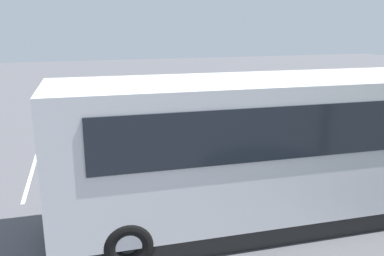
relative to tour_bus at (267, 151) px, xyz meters
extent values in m
plane|color=#4C4C51|center=(0.11, -4.04, -1.64)|extent=(80.00, 80.00, 0.00)
cube|color=silver|center=(-0.01, 0.00, 0.21)|extent=(9.33, 2.85, 2.80)
cube|color=black|center=(4.56, -0.17, 0.77)|extent=(0.14, 2.10, 1.23)
cube|color=black|center=(-0.06, -1.27, 0.77)|extent=(7.76, 0.33, 1.01)
cube|color=black|center=(0.04, 1.27, 0.77)|extent=(7.76, 0.33, 1.01)
cube|color=orange|center=(-0.06, -1.26, -0.35)|extent=(8.13, 0.34, 0.28)
cube|color=black|center=(-0.01, 0.00, -1.42)|extent=(8.59, 2.62, 0.45)
torus|color=black|center=(3.18, -1.25, -1.14)|extent=(1.01, 0.36, 1.00)
torus|color=black|center=(3.27, 1.01, -1.14)|extent=(1.01, 0.36, 1.00)
torus|color=black|center=(-3.29, -1.01, -1.14)|extent=(1.01, 0.36, 1.00)
cylinder|color=black|center=(-1.78, -2.79, -1.19)|extent=(0.13, 0.13, 0.74)
cube|color=black|center=(-1.78, -2.83, -1.59)|extent=(0.11, 0.26, 0.10)
cylinder|color=black|center=(-1.94, -2.78, -1.19)|extent=(0.13, 0.13, 0.74)
cube|color=black|center=(-1.94, -2.82, -1.59)|extent=(0.11, 0.26, 0.10)
cube|color=silver|center=(-1.86, -2.78, -0.52)|extent=(0.39, 0.30, 0.61)
cylinder|color=silver|center=(-1.62, -2.80, -0.50)|extent=(0.09, 0.09, 0.58)
sphere|color=tan|center=(-1.62, -2.80, -0.80)|extent=(0.09, 0.09, 0.09)
cylinder|color=silver|center=(-2.10, -2.77, -0.50)|extent=(0.09, 0.09, 0.58)
sphere|color=tan|center=(-2.10, -2.77, -0.80)|extent=(0.09, 0.09, 0.09)
sphere|color=tan|center=(-1.86, -2.78, -0.08)|extent=(0.23, 0.23, 0.22)
cylinder|color=black|center=(-0.68, -2.45, -1.16)|extent=(0.13, 0.13, 0.80)
cube|color=black|center=(-0.68, -2.49, -1.59)|extent=(0.11, 0.27, 0.10)
cylinder|color=black|center=(-0.84, -2.46, -1.16)|extent=(0.13, 0.13, 0.80)
cube|color=black|center=(-0.84, -2.50, -1.59)|extent=(0.11, 0.27, 0.10)
cube|color=silver|center=(-0.76, -2.46, -0.43)|extent=(0.40, 0.30, 0.66)
cylinder|color=silver|center=(-0.52, -2.45, -0.41)|extent=(0.09, 0.09, 0.63)
sphere|color=tan|center=(-0.52, -2.45, -0.73)|extent=(0.09, 0.09, 0.09)
cylinder|color=silver|center=(-1.00, -2.47, -0.41)|extent=(0.09, 0.09, 0.63)
sphere|color=tan|center=(-1.00, -2.47, -0.73)|extent=(0.09, 0.09, 0.09)
sphere|color=tan|center=(-0.76, -2.46, 0.05)|extent=(0.25, 0.25, 0.24)
cylinder|color=black|center=(0.52, -2.57, -1.18)|extent=(0.13, 0.13, 0.76)
cube|color=black|center=(0.52, -2.61, -1.59)|extent=(0.12, 0.27, 0.10)
cylinder|color=black|center=(0.36, -2.56, -1.18)|extent=(0.13, 0.13, 0.76)
cube|color=black|center=(0.36, -2.60, -1.59)|extent=(0.12, 0.27, 0.10)
cube|color=maroon|center=(0.44, -2.57, -0.48)|extent=(0.40, 0.31, 0.64)
cylinder|color=maroon|center=(0.68, -2.59, -0.46)|extent=(0.10, 0.10, 0.60)
sphere|color=tan|center=(0.68, -2.59, -0.76)|extent=(0.10, 0.10, 0.09)
cylinder|color=maroon|center=(0.20, -2.55, -0.46)|extent=(0.10, 0.10, 0.60)
sphere|color=tan|center=(0.20, -2.55, -0.76)|extent=(0.10, 0.10, 0.09)
sphere|color=tan|center=(0.44, -2.57, -0.02)|extent=(0.25, 0.25, 0.23)
cylinder|color=black|center=(1.61, -2.76, -1.17)|extent=(0.13, 0.13, 0.77)
cube|color=black|center=(1.60, -2.80, -1.59)|extent=(0.13, 0.27, 0.10)
cylinder|color=black|center=(1.45, -2.74, -1.17)|extent=(0.13, 0.13, 0.77)
cube|color=black|center=(1.45, -2.78, -1.59)|extent=(0.13, 0.27, 0.10)
cube|color=black|center=(1.53, -2.75, -0.46)|extent=(0.41, 0.32, 0.64)
cylinder|color=black|center=(1.77, -2.78, -0.45)|extent=(0.10, 0.10, 0.61)
sphere|color=tan|center=(1.77, -2.78, -0.75)|extent=(0.10, 0.10, 0.09)
cylinder|color=black|center=(1.29, -2.72, -0.45)|extent=(0.10, 0.10, 0.61)
sphere|color=tan|center=(1.29, -2.72, -0.75)|extent=(0.10, 0.10, 0.09)
sphere|color=tan|center=(1.53, -2.75, 0.00)|extent=(0.26, 0.26, 0.23)
torus|color=black|center=(-1.62, -2.23, -1.34)|extent=(0.61, 0.22, 0.60)
cylinder|color=silver|center=(-1.62, -2.23, -1.34)|extent=(0.13, 0.12, 0.12)
torus|color=black|center=(-3.05, -2.00, -1.34)|extent=(0.61, 0.22, 0.60)
cylinder|color=silver|center=(-3.05, -2.00, -1.34)|extent=(0.14, 0.14, 0.12)
cylinder|color=silver|center=(-1.67, -2.22, -0.99)|extent=(0.32, 0.10, 0.67)
cube|color=white|center=(-2.26, -2.13, -1.01)|extent=(0.87, 0.41, 0.36)
cube|color=black|center=(-2.74, -2.05, -0.96)|extent=(0.55, 0.30, 0.20)
cylinder|color=silver|center=(-2.60, -1.93, -1.22)|extent=(0.46, 0.15, 0.08)
cylinder|color=black|center=(-1.72, -2.21, -0.69)|extent=(0.13, 0.58, 0.04)
torus|color=black|center=(1.24, -6.80, -1.34)|extent=(0.61, 0.33, 0.60)
cylinder|color=silver|center=(1.24, -6.80, -1.34)|extent=(0.15, 0.14, 0.12)
torus|color=black|center=(2.59, -7.31, -1.34)|extent=(0.61, 0.33, 0.60)
cylinder|color=silver|center=(2.59, -7.31, -1.34)|extent=(0.15, 0.15, 0.12)
cylinder|color=silver|center=(1.28, -6.81, -0.99)|extent=(0.31, 0.16, 0.67)
cube|color=red|center=(1.85, -7.03, -1.01)|extent=(0.88, 0.56, 0.36)
cube|color=black|center=(2.29, -7.20, -0.96)|extent=(0.56, 0.39, 0.20)
cylinder|color=silver|center=(2.14, -7.29, -1.22)|extent=(0.45, 0.23, 0.08)
cylinder|color=black|center=(1.33, -6.83, -0.69)|extent=(0.24, 0.56, 0.04)
cube|color=black|center=(1.91, -7.05, -0.72)|extent=(0.64, 0.51, 0.51)
sphere|color=red|center=(1.53, -6.91, -0.54)|extent=(0.34, 0.34, 0.26)
cylinder|color=black|center=(1.71, -6.78, -0.72)|extent=(0.42, 0.23, 0.33)
cylinder|color=black|center=(2.14, -6.95, -1.04)|extent=(0.13, 0.13, 0.40)
cylinder|color=black|center=(1.58, -7.12, -0.72)|extent=(0.42, 0.23, 0.33)
cylinder|color=black|center=(2.01, -7.28, -1.04)|extent=(0.13, 0.13, 0.40)
cube|color=orange|center=(-0.30, -5.65, -1.63)|extent=(0.34, 0.34, 0.03)
cone|color=orange|center=(-0.30, -5.65, -1.31)|extent=(0.26, 0.26, 0.60)
cylinder|color=white|center=(-0.30, -5.65, -1.34)|extent=(0.19, 0.19, 0.07)
cube|color=white|center=(-5.07, -4.89, -1.64)|extent=(0.23, 4.98, 0.01)
cube|color=white|center=(-2.47, -4.89, -1.64)|extent=(0.22, 4.46, 0.01)
cube|color=white|center=(0.13, -4.89, -1.64)|extent=(0.22, 4.38, 0.01)
cube|color=white|center=(2.73, -4.89, -1.64)|extent=(0.20, 3.83, 0.01)
cube|color=white|center=(5.33, -4.89, -1.64)|extent=(0.23, 4.77, 0.01)
camera|label=1|loc=(4.10, 7.53, 2.70)|focal=37.52mm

